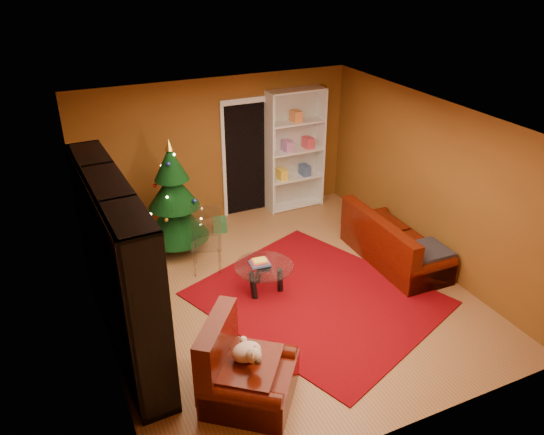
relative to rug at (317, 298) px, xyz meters
name	(u,v)px	position (x,y,z in m)	size (l,w,h in m)	color
floor	(283,294)	(-0.38, 0.35, -0.03)	(5.00, 5.50, 0.05)	brown
ceiling	(285,118)	(-0.38, 0.35, 2.62)	(5.00, 5.50, 0.05)	silver
wall_back	(217,150)	(-0.38, 3.13, 1.29)	(5.00, 0.05, 2.60)	brown
wall_left	(93,253)	(-2.90, 0.35, 1.29)	(0.05, 5.50, 2.60)	brown
wall_right	(432,183)	(2.15, 0.35, 1.29)	(0.05, 5.50, 2.60)	brown
doorway	(249,159)	(0.22, 3.08, 1.04)	(1.06, 0.60, 2.16)	black
rug	(317,298)	(0.00, 0.00, 0.00)	(2.69, 3.14, 0.02)	#730409
media_unit	(118,266)	(-2.65, 0.21, 1.11)	(0.45, 2.92, 2.24)	black
christmas_tree	(174,198)	(-1.44, 2.24, 0.93)	(1.09, 1.09, 1.94)	black
gift_box_teal	(141,239)	(-1.99, 2.55, 0.15)	(0.31, 0.31, 0.31)	#155874
gift_box_green	(220,225)	(-0.59, 2.54, 0.11)	(0.24, 0.24, 0.24)	#236030
gift_box_red	(150,230)	(-1.76, 2.86, 0.11)	(0.24, 0.24, 0.24)	maroon
white_bookshelf	(295,151)	(1.09, 2.92, 1.13)	(1.09, 0.39, 2.35)	white
armchair	(250,370)	(-1.59, -1.34, 0.39)	(1.03, 1.03, 0.80)	#3D0B04
dog	(247,352)	(-1.60, -1.27, 0.59)	(0.40, 0.30, 0.26)	beige
sofa	(396,238)	(1.64, 0.42, 0.41)	(1.94, 0.87, 0.83)	#3D0B04
coffee_table	(264,278)	(-0.62, 0.50, 0.22)	(0.86, 0.86, 0.54)	gray
acrylic_chair	(206,244)	(-1.18, 1.42, 0.45)	(0.46, 0.51, 0.91)	#66605B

